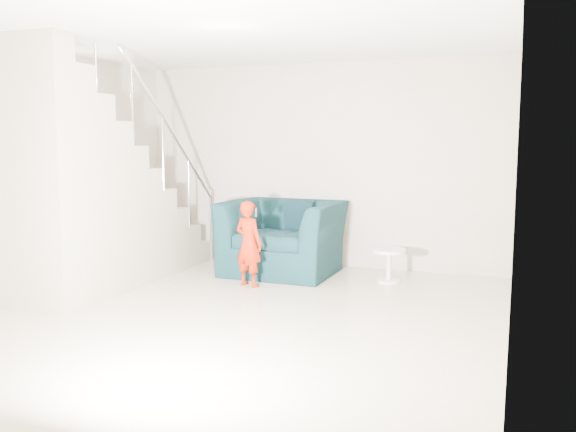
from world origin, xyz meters
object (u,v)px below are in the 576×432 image
object	(u,v)px
side_table	(389,260)
toddler	(249,244)
staircase	(90,206)
armchair	(283,237)

from	to	relation	value
side_table	toddler	bearing A→B (deg)	-152.62
staircase	toddler	bearing A→B (deg)	23.52
armchair	toddler	bearing A→B (deg)	-96.24
staircase	armchair	bearing A→B (deg)	41.39
toddler	armchair	bearing A→B (deg)	-80.08
armchair	staircase	distance (m)	2.37
side_table	armchair	bearing A→B (deg)	177.69
toddler	side_table	distance (m)	1.68
toddler	side_table	world-z (taller)	toddler
side_table	staircase	bearing A→B (deg)	-154.62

